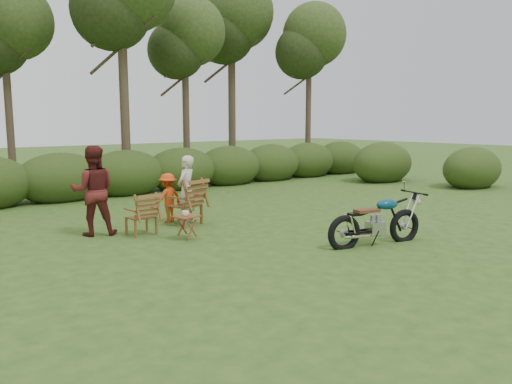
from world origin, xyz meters
TOP-DOWN VIEW (x-y plane):
  - ground at (0.00, 0.00)m, footprint 80.00×80.00m
  - tree_line at (0.50, 9.74)m, footprint 22.52×11.62m
  - motorcycle at (0.83, 0.06)m, footprint 2.07×1.19m
  - lawn_chair_right at (-0.98, 3.85)m, footprint 0.85×0.85m
  - lawn_chair_left at (-2.17, 3.57)m, footprint 0.61×0.61m
  - side_table at (-1.67, 2.63)m, footprint 0.51×0.44m
  - cup at (-1.71, 2.61)m, footprint 0.17×0.17m
  - adult_a at (-0.87, 3.96)m, footprint 0.66×0.60m
  - adult_b at (-2.92, 4.13)m, footprint 1.07×0.96m
  - child at (-1.13, 4.33)m, footprint 0.79×0.54m

SIDE VIEW (x-z plane):
  - ground at x=0.00m, z-range 0.00..0.00m
  - motorcycle at x=0.83m, z-range -0.56..0.56m
  - lawn_chair_right at x=-0.98m, z-range -0.51..0.51m
  - lawn_chair_left at x=-2.17m, z-range -0.43..0.43m
  - adult_a at x=-0.87m, z-range -0.76..0.76m
  - adult_b at x=-2.92m, z-range -0.90..0.90m
  - child at x=-1.13m, z-range -0.56..0.56m
  - side_table at x=-1.67m, z-range 0.00..0.47m
  - cup at x=-1.71m, z-range 0.47..0.57m
  - tree_line at x=0.50m, z-range -0.26..7.88m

